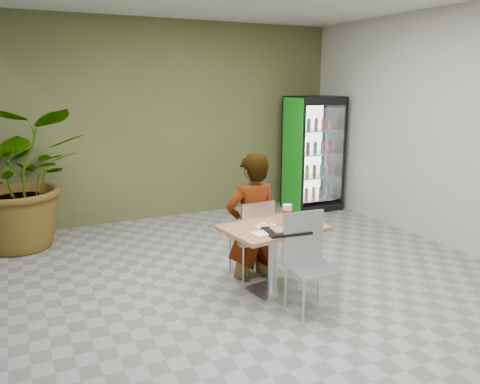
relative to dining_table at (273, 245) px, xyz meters
name	(u,v)px	position (x,y,z in m)	size (l,w,h in m)	color
ground	(271,299)	(-0.09, -0.14, -0.54)	(7.00, 7.00, 0.00)	gray
room_envelope	(274,148)	(-0.09, -0.14, 1.06)	(6.00, 7.00, 3.20)	beige
dining_table	(273,245)	(0.00, 0.00, 0.00)	(1.11, 0.84, 0.75)	#A76F47
chair_far	(254,233)	(0.00, 0.44, 0.00)	(0.42, 0.42, 0.92)	#B8BABD
chair_near	(307,254)	(0.11, -0.48, 0.04)	(0.48, 0.48, 0.99)	#B8BABD
seated_woman	(252,229)	(0.00, 0.49, 0.04)	(0.65, 0.42, 1.76)	black
pizza_plate	(266,225)	(-0.09, 0.01, 0.23)	(0.30, 0.30, 0.03)	white
soda_cup	(287,213)	(0.21, 0.08, 0.30)	(0.11, 0.11, 0.19)	white
napkin_stack	(261,234)	(-0.26, -0.21, 0.22)	(0.16, 0.16, 0.02)	white
cafeteria_tray	(286,231)	(0.02, -0.23, 0.23)	(0.44, 0.32, 0.02)	black
beverage_fridge	(313,153)	(2.36, 2.72, 0.46)	(0.93, 0.73, 1.99)	black
potted_plant	(21,178)	(-2.33, 2.74, 0.42)	(1.73, 1.50, 1.92)	#27622C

